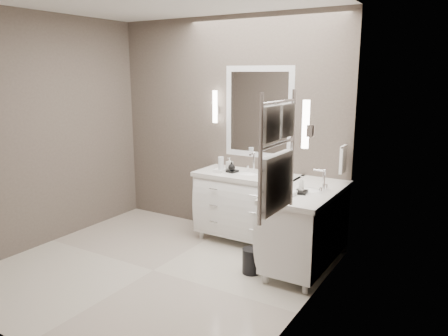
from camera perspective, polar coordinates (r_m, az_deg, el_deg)
The scene contains 20 objects.
floor at distance 4.74m, azimuth -9.22°, elevation -13.11°, with size 3.20×3.00×0.01m, color beige.
wall_back at distance 5.55m, azimuth 0.41°, elevation 5.44°, with size 3.20×0.01×2.70m, color #544A43.
wall_front at distance 3.37m, azimuth -26.81°, elevation -0.49°, with size 3.20×0.01×2.70m, color #544A43.
wall_left at distance 5.51m, azimuth -22.61°, elevation 4.44°, with size 0.01×3.00×2.70m, color #544A43.
wall_right at distance 3.51m, azimuth 10.40°, elevation 1.13°, with size 0.01×3.00×2.70m, color #544A43.
vanity_back at distance 5.27m, azimuth 3.05°, elevation -4.58°, with size 1.24×0.59×0.97m.
vanity_right at distance 4.65m, azimuth 10.75°, elevation -7.14°, with size 0.59×1.24×0.97m.
mirror_back at distance 5.29m, azimuth 4.54°, elevation 7.24°, with size 0.90×0.02×1.10m.
mirror_right at distance 4.23m, azimuth 14.19°, elevation 5.61°, with size 0.02×0.90×1.10m.
sconce_back at distance 5.52m, azimuth -1.19°, elevation 7.93°, with size 0.06×0.06×0.40m.
sconce_right at distance 3.70m, azimuth 10.61°, elevation 5.51°, with size 0.06×0.06×0.40m.
towel_bar_corner at distance 4.85m, azimuth 15.30°, elevation 1.17°, with size 0.03×0.22×0.30m.
towel_ladder at distance 3.16m, azimuth 6.91°, elevation 0.78°, with size 0.06×0.58×0.90m.
waste_bin at distance 4.58m, azimuth 3.58°, elevation -12.02°, with size 0.19×0.19×0.26m, color black.
amenity_tray_back at distance 5.25m, azimuth 0.88°, elevation -0.37°, with size 0.16×0.12×0.02m, color black.
amenity_tray_right at distance 4.40m, azimuth 10.04°, elevation -3.10°, with size 0.11×0.15×0.02m, color black.
water_bottle at distance 5.19m, azimuth -0.40°, elevation 0.42°, with size 0.07×0.07×0.19m, color silver.
soap_bottle_a at distance 5.26m, azimuth 0.71°, elevation 0.60°, with size 0.06×0.07×0.14m, color white.
soap_bottle_b at distance 5.19m, azimuth 1.00°, elevation 0.25°, with size 0.09×0.09×0.11m, color black.
soap_bottle_c at distance 4.38m, azimuth 10.08°, elevation -2.02°, with size 0.06×0.06×0.15m, color white.
Camera 1 is at (2.82, -3.22, 2.03)m, focal length 35.00 mm.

